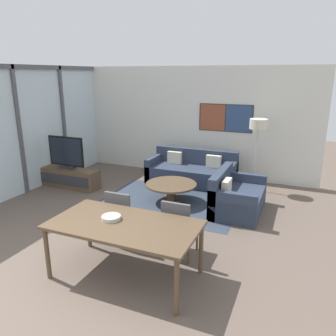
# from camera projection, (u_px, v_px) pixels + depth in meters

# --- Properties ---
(ground_plane) EXTENTS (24.00, 24.00, 0.00)m
(ground_plane) POSITION_uv_depth(u_px,v_px,m) (23.00, 301.00, 3.90)
(ground_plane) COLOR brown
(wall_back) EXTENTS (6.70, 0.09, 2.80)m
(wall_back) POSITION_uv_depth(u_px,v_px,m) (187.00, 121.00, 8.57)
(wall_back) COLOR silver
(wall_back) RESTS_ON ground_plane
(window_wall_left) EXTENTS (0.07, 5.72, 2.80)m
(window_wall_left) POSITION_uv_depth(u_px,v_px,m) (18.00, 125.00, 7.07)
(window_wall_left) COLOR silver
(window_wall_left) RESTS_ON ground_plane
(area_rug) EXTENTS (2.86, 2.02, 0.01)m
(area_rug) POSITION_uv_depth(u_px,v_px,m) (171.00, 201.00, 6.93)
(area_rug) COLOR #333D4C
(area_rug) RESTS_ON ground_plane
(tv_console) EXTENTS (1.56, 0.42, 0.45)m
(tv_console) POSITION_uv_depth(u_px,v_px,m) (68.00, 177.00, 7.80)
(tv_console) COLOR brown
(tv_console) RESTS_ON ground_plane
(television) EXTENTS (0.95, 0.20, 0.76)m
(television) POSITION_uv_depth(u_px,v_px,m) (66.00, 153.00, 7.64)
(television) COLOR #2D2D33
(television) RESTS_ON tv_console
(sofa_main) EXTENTS (2.12, 0.88, 0.80)m
(sofa_main) POSITION_uv_depth(u_px,v_px,m) (192.00, 172.00, 8.07)
(sofa_main) COLOR #2D384C
(sofa_main) RESTS_ON ground_plane
(sofa_side) EXTENTS (0.88, 1.38, 0.80)m
(sofa_side) POSITION_uv_depth(u_px,v_px,m) (235.00, 198.00, 6.41)
(sofa_side) COLOR #2D384C
(sofa_side) RESTS_ON ground_plane
(coffee_table) EXTENTS (1.07, 1.07, 0.41)m
(coffee_table) POSITION_uv_depth(u_px,v_px,m) (171.00, 188.00, 6.85)
(coffee_table) COLOR brown
(coffee_table) RESTS_ON ground_plane
(dining_table) EXTENTS (1.93, 1.02, 0.76)m
(dining_table) POSITION_uv_depth(u_px,v_px,m) (124.00, 228.00, 4.22)
(dining_table) COLOR brown
(dining_table) RESTS_ON ground_plane
(dining_chair_left) EXTENTS (0.46, 0.46, 0.89)m
(dining_chair_left) POSITION_uv_depth(u_px,v_px,m) (122.00, 213.00, 5.11)
(dining_chair_left) COLOR #4C4C51
(dining_chair_left) RESTS_ON ground_plane
(dining_chair_centre) EXTENTS (0.46, 0.46, 0.89)m
(dining_chair_centre) POSITION_uv_depth(u_px,v_px,m) (179.00, 224.00, 4.74)
(dining_chair_centre) COLOR #4C4C51
(dining_chair_centre) RESTS_ON ground_plane
(fruit_bowl) EXTENTS (0.26, 0.26, 0.05)m
(fruit_bowl) POSITION_uv_depth(u_px,v_px,m) (111.00, 217.00, 4.30)
(fruit_bowl) COLOR #B7B2A8
(fruit_bowl) RESTS_ON dining_table
(floor_lamp) EXTENTS (0.39, 0.39, 1.65)m
(floor_lamp) POSITION_uv_depth(u_px,v_px,m) (258.00, 129.00, 7.25)
(floor_lamp) COLOR #2D2D33
(floor_lamp) RESTS_ON ground_plane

